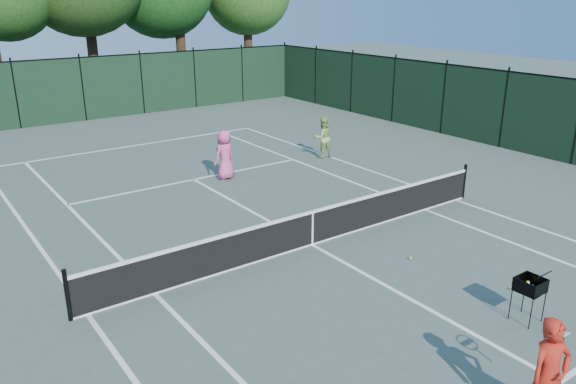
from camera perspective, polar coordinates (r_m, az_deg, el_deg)
ground at (r=13.89m, az=2.45°, el=-5.39°), size 90.00×90.00×0.00m
sideline_doubles_left at (r=11.70m, az=-19.68°, el=-11.65°), size 0.10×23.77×0.01m
sideline_doubles_right at (r=17.58m, az=16.66°, el=-0.78°), size 0.10×23.77×0.01m
sideline_singles_left at (r=12.05m, az=-13.38°, el=-10.03°), size 0.10×23.77×0.01m
sideline_singles_right at (r=16.57m, az=13.73°, el=-1.75°), size 0.10×23.77×0.01m
baseline_far at (r=23.86m, az=-15.50°, el=4.55°), size 10.97×0.10×0.01m
service_line_near at (r=10.36m, az=25.91°, el=-16.95°), size 8.23×0.10×0.01m
service_line_far at (r=18.99m, az=-9.55°, el=1.26°), size 8.23×0.10×0.01m
center_service_line at (r=13.89m, az=2.45°, el=-5.38°), size 0.10×12.80×0.01m
tennis_net at (r=13.70m, az=2.48°, el=-3.58°), size 11.69×0.09×1.06m
fence_far at (r=29.29m, az=-20.12°, el=9.72°), size 24.00×0.05×3.00m
coach at (r=8.86m, az=24.97°, el=-16.57°), size 1.05×0.58×1.74m
player_pink at (r=18.71m, az=-6.43°, el=3.77°), size 0.92×0.72×1.65m
player_green at (r=21.19m, az=3.54°, el=5.56°), size 0.85×0.71×1.55m
ball_hopper at (r=11.43m, az=23.39°, el=-8.70°), size 0.48×0.48×0.89m
loose_ball_near_cart at (r=12.75m, az=21.72°, el=-9.08°), size 0.07×0.07×0.07m
loose_ball_midcourt at (r=13.44m, az=12.33°, el=-6.58°), size 0.07×0.07×0.07m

